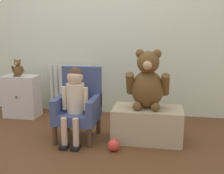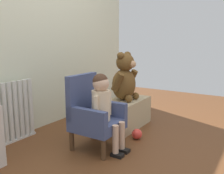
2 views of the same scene
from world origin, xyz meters
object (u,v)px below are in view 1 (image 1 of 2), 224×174
(radiator, at_px, (70,90))
(large_teddy_bear, at_px, (148,83))
(toy_ball, at_px, (114,145))
(child_figure, at_px, (75,94))
(small_dresser, at_px, (22,96))
(low_bench, at_px, (147,124))
(child_armchair, at_px, (79,106))
(small_teddy_bear, at_px, (18,69))

(radiator, height_order, large_teddy_bear, large_teddy_bear)
(radiator, distance_m, toy_ball, 1.29)
(child_figure, bearing_deg, small_dresser, 144.66)
(large_teddy_bear, relative_size, toy_ball, 5.20)
(child_figure, bearing_deg, radiator, 111.42)
(small_dresser, xyz_separation_m, low_bench, (1.55, -0.48, -0.09))
(large_teddy_bear, bearing_deg, child_armchair, -176.54)
(low_bench, relative_size, small_teddy_bear, 3.24)
(child_figure, distance_m, toy_ball, 0.59)
(large_teddy_bear, relative_size, small_teddy_bear, 2.74)
(child_figure, xyz_separation_m, toy_ball, (0.40, -0.15, -0.41))
(child_figure, bearing_deg, child_armchair, 90.00)
(small_dresser, xyz_separation_m, large_teddy_bear, (1.55, -0.47, 0.32))
(low_bench, relative_size, large_teddy_bear, 1.18)
(small_dresser, xyz_separation_m, toy_ball, (1.28, -0.77, -0.20))
(child_figure, relative_size, low_bench, 1.09)
(child_figure, relative_size, small_teddy_bear, 3.53)
(radiator, xyz_separation_m, large_teddy_bear, (1.01, -0.72, 0.27))
(child_armchair, height_order, large_teddy_bear, large_teddy_bear)
(small_dresser, height_order, large_teddy_bear, large_teddy_bear)
(child_armchair, relative_size, low_bench, 1.05)
(low_bench, distance_m, large_teddy_bear, 0.41)
(low_bench, height_order, small_teddy_bear, small_teddy_bear)
(low_bench, xyz_separation_m, toy_ball, (-0.28, -0.30, -0.11))
(small_teddy_bear, bearing_deg, child_armchair, -28.40)
(child_armchair, bearing_deg, low_bench, 2.55)
(child_armchair, height_order, toy_ball, child_armchair)
(radiator, height_order, small_dresser, radiator)
(child_figure, bearing_deg, low_bench, 12.02)
(small_dresser, distance_m, child_armchair, 1.02)
(low_bench, bearing_deg, small_dresser, 162.88)
(radiator, bearing_deg, child_armchair, -65.73)
(large_teddy_bear, xyz_separation_m, toy_ball, (-0.27, -0.31, -0.52))
(low_bench, xyz_separation_m, large_teddy_bear, (-0.01, 0.01, 0.41))
(small_dresser, relative_size, small_teddy_bear, 2.49)
(child_figure, bearing_deg, toy_ball, -20.85)
(small_dresser, bearing_deg, toy_ball, -31.25)
(radiator, distance_m, small_dresser, 0.59)
(child_armchair, bearing_deg, child_figure, -90.00)
(radiator, bearing_deg, small_teddy_bear, -152.75)
(small_dresser, relative_size, child_figure, 0.71)
(small_dresser, bearing_deg, large_teddy_bear, -16.86)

